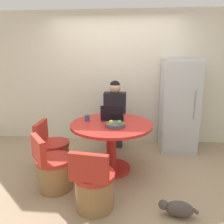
{
  "coord_description": "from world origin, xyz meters",
  "views": [
    {
      "loc": [
        0.31,
        -3.0,
        1.72
      ],
      "look_at": [
        0.03,
        0.2,
        0.91
      ],
      "focal_mm": 35.0,
      "sensor_mm": 36.0,
      "label": 1
    }
  ],
  "objects": [
    {
      "name": "person_seated",
      "position": [
        0.02,
        0.93,
        0.72
      ],
      "size": [
        0.4,
        0.37,
        1.31
      ],
      "rotation": [
        0.0,
        0.0,
        3.14
      ],
      "color": "#2D2D38",
      "rests_on": "ground_plane"
    },
    {
      "name": "cat",
      "position": [
        0.85,
        -0.87,
        0.09
      ],
      "size": [
        0.44,
        0.19,
        0.18
      ],
      "rotation": [
        0.0,
        0.0,
        3.04
      ],
      "color": "#473D38",
      "rests_on": "ground_plane"
    },
    {
      "name": "wall_back",
      "position": [
        0.0,
        1.43,
        1.3
      ],
      "size": [
        7.0,
        0.06,
        2.6
      ],
      "color": "beige",
      "rests_on": "ground_plane"
    },
    {
      "name": "refrigerator",
      "position": [
        1.2,
        1.05,
        0.85
      ],
      "size": [
        0.64,
        0.67,
        1.7
      ],
      "color": "silver",
      "rests_on": "ground_plane"
    },
    {
      "name": "chair_near_left_corner",
      "position": [
        -0.69,
        -0.47,
        0.26
      ],
      "size": [
        0.55,
        0.55,
        0.76
      ],
      "rotation": [
        0.0,
        0.0,
        2.24
      ],
      "color": "olive",
      "rests_on": "ground_plane"
    },
    {
      "name": "dining_table",
      "position": [
        0.03,
        0.1,
        0.55
      ],
      "size": [
        1.22,
        1.22,
        0.76
      ],
      "color": "#B2261E",
      "rests_on": "ground_plane"
    },
    {
      "name": "chair_left_side",
      "position": [
        -0.88,
        0.07,
        0.26
      ],
      "size": [
        0.48,
        0.48,
        0.76
      ],
      "rotation": [
        0.0,
        0.0,
        1.6
      ],
      "color": "olive",
      "rests_on": "ground_plane"
    },
    {
      "name": "ground_plane",
      "position": [
        0.0,
        0.0,
        0.0
      ],
      "size": [
        12.0,
        12.0,
        0.0
      ],
      "primitive_type": "plane",
      "color": "#9E8466"
    },
    {
      "name": "fruit_bowl",
      "position": [
        0.1,
        -0.06,
        0.79
      ],
      "size": [
        0.27,
        0.27,
        0.1
      ],
      "color": "#4C4C56",
      "rests_on": "dining_table"
    },
    {
      "name": "coffee_cup",
      "position": [
        -0.36,
        0.2,
        0.81
      ],
      "size": [
        0.08,
        0.08,
        0.09
      ],
      "color": "#2D4C84",
      "rests_on": "dining_table"
    },
    {
      "name": "chair_near_camera",
      "position": [
        -0.09,
        -0.81,
        0.26
      ],
      "size": [
        0.48,
        0.49,
        0.76
      ],
      "rotation": [
        0.0,
        0.0,
        3.01
      ],
      "color": "olive",
      "rests_on": "ground_plane"
    },
    {
      "name": "laptop",
      "position": [
        0.03,
        0.28,
        0.81
      ],
      "size": [
        0.35,
        0.22,
        0.24
      ],
      "rotation": [
        0.0,
        0.0,
        3.14
      ],
      "color": "#141947",
      "rests_on": "dining_table"
    }
  ]
}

